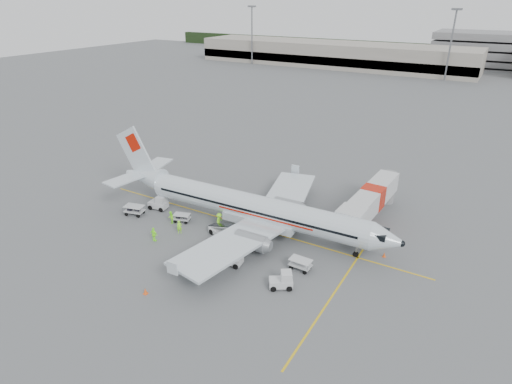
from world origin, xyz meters
TOP-DOWN VIEW (x-y plane):
  - ground at (0.00, 0.00)m, footprint 360.00×360.00m
  - stripe_lead at (0.00, 0.00)m, footprint 44.00×0.20m
  - stripe_cross at (14.00, -8.00)m, footprint 0.20×20.00m
  - terminal_west at (-40.00, 130.00)m, footprint 110.00×22.00m
  - treeline at (0.00, 175.00)m, footprint 300.00×3.00m
  - mast_west at (-70.00, 118.00)m, footprint 3.20×1.20m
  - mast_center at (5.00, 118.00)m, footprint 3.20×1.20m
  - aircraft at (1.21, -0.37)m, footprint 38.00×30.24m
  - jet_bridge at (12.61, 8.87)m, footprint 4.12×17.66m
  - belt_loader at (-1.14, -3.66)m, footprint 5.32×3.16m
  - tug_fore at (9.16, -8.84)m, footprint 2.61×2.31m
  - tug_mid at (2.82, -7.96)m, footprint 2.52×1.66m
  - tug_aft at (-12.70, -2.06)m, footprint 2.63×1.74m
  - cart_loaded_a at (-7.67, -3.29)m, footprint 2.30×1.76m
  - cart_loaded_b at (-14.17, -4.92)m, footprint 2.75×2.00m
  - cart_empty_a at (-0.01, -10.91)m, footprint 2.66×1.72m
  - cart_empty_b at (9.51, -5.11)m, footprint 2.31×1.41m
  - cone_nose at (16.42, 1.60)m, footprint 0.35×0.35m
  - cone_port at (0.48, 9.19)m, footprint 0.36×0.36m
  - cone_stbd at (-1.51, -16.27)m, footprint 0.41×0.41m
  - crew_a at (-6.10, -5.65)m, footprint 0.72×0.69m
  - crew_b at (-8.60, -4.29)m, footprint 0.98×0.99m
  - crew_c at (-2.80, -2.08)m, footprint 0.98×1.37m
  - crew_d at (-7.44, -8.57)m, footprint 1.03×0.43m

SIDE VIEW (x-z plane):
  - ground at x=0.00m, z-range 0.00..0.00m
  - stripe_lead at x=0.00m, z-range 0.00..0.01m
  - stripe_cross at x=14.00m, z-range 0.00..0.01m
  - cone_nose at x=16.42m, z-range 0.00..0.57m
  - cone_port at x=0.48m, z-range 0.00..0.58m
  - cone_stbd at x=-1.51m, z-range 0.00..0.68m
  - cart_loaded_a at x=-7.67m, z-range 0.00..1.06m
  - cart_empty_b at x=9.51m, z-range 0.00..1.19m
  - cart_loaded_b at x=-14.17m, z-range 0.00..1.29m
  - cart_empty_a at x=-0.01m, z-range 0.00..1.33m
  - crew_b at x=-8.60m, z-range 0.00..1.61m
  - crew_a at x=-6.10m, z-range 0.00..1.66m
  - crew_d at x=-7.44m, z-range 0.00..1.75m
  - tug_fore at x=9.16m, z-range 0.00..1.75m
  - tug_mid at x=2.82m, z-range 0.00..1.82m
  - tug_aft at x=-12.70m, z-range 0.00..1.89m
  - crew_c at x=-2.80m, z-range 0.00..1.91m
  - belt_loader at x=-1.14m, z-range 0.00..2.71m
  - jet_bridge at x=12.61m, z-range 0.00..4.60m
  - treeline at x=0.00m, z-range 0.00..6.00m
  - terminal_west at x=-40.00m, z-range 0.00..9.00m
  - aircraft at x=1.21m, z-range 0.00..10.23m
  - mast_west at x=-70.00m, z-range 0.00..22.00m
  - mast_center at x=5.00m, z-range 0.00..22.00m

